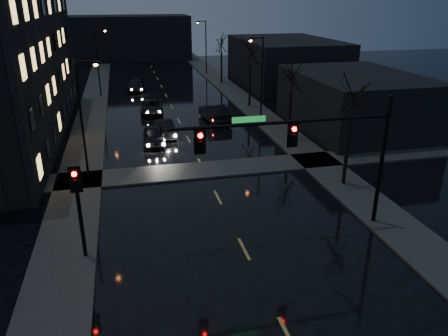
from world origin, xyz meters
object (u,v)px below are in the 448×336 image
oncoming_car_a (154,135)px  lead_car (215,113)px  oncoming_car_c (152,107)px  oncoming_car_d (136,86)px  oncoming_car_b (165,129)px

oncoming_car_a → lead_car: (6.38, 5.78, 0.10)m
oncoming_car_c → oncoming_car_d: size_ratio=1.00×
oncoming_car_d → oncoming_car_b: bearing=-80.2°
oncoming_car_b → lead_car: 6.45m
oncoming_car_a → oncoming_car_c: (0.62, 10.36, -0.06)m
oncoming_car_a → oncoming_car_d: oncoming_car_a is taller
oncoming_car_a → oncoming_car_c: oncoming_car_a is taller
oncoming_car_d → lead_car: 17.78m
oncoming_car_d → lead_car: (6.90, -16.38, 0.14)m
oncoming_car_b → oncoming_car_c: (-0.54, 8.37, 0.02)m
oncoming_car_a → oncoming_car_b: size_ratio=1.08×
oncoming_car_c → lead_car: (5.76, -4.58, 0.17)m
oncoming_car_d → lead_car: bearing=-62.1°
lead_car → oncoming_car_a: bearing=35.0°
oncoming_car_a → oncoming_car_c: size_ratio=0.89×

